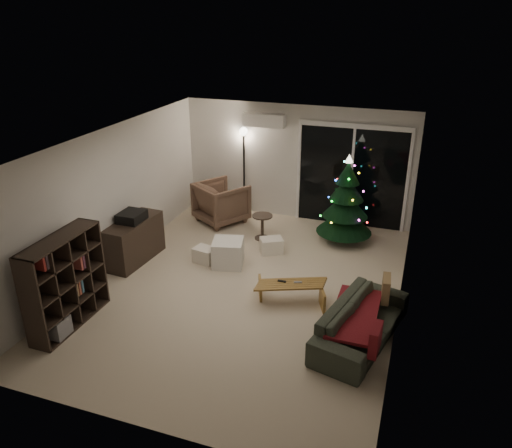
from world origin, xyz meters
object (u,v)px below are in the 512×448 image
Objects in this scene: media_cabinet at (134,241)px; bookshelf at (56,280)px; armchair at (221,202)px; christmas_tree at (346,199)px; coffee_table at (291,293)px; sofa at (361,323)px.

bookshelf is at bearing -86.31° from media_cabinet.
media_cabinet is 1.31× the size of armchair.
christmas_tree is at bearing -149.83° from armchair.
media_cabinet reaches higher than coffee_table.
media_cabinet is at bearing 102.67° from armchair.
media_cabinet is (0.00, 2.07, -0.30)m from bookshelf.
armchair reaches higher than media_cabinet.
bookshelf is at bearing -129.94° from christmas_tree.
christmas_tree is (3.50, 4.18, 0.19)m from bookshelf.
armchair is 3.53m from coffee_table.
bookshelf is at bearing 111.93° from armchair.
christmas_tree reaches higher than coffee_table.
christmas_tree reaches higher than media_cabinet.
bookshelf is 1.44× the size of armchair.
media_cabinet is at bearing -148.90° from christmas_tree.
bookshelf is 1.30× the size of coffee_table.
sofa is 1.08× the size of christmas_tree.
christmas_tree is (-0.80, 3.18, 0.61)m from sofa.
armchair is (0.80, 4.29, -0.26)m from bookshelf.
sofa is (4.30, -1.06, -0.12)m from media_cabinet.
bookshelf is 4.37m from armchair.
media_cabinet is 3.15m from coffee_table.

